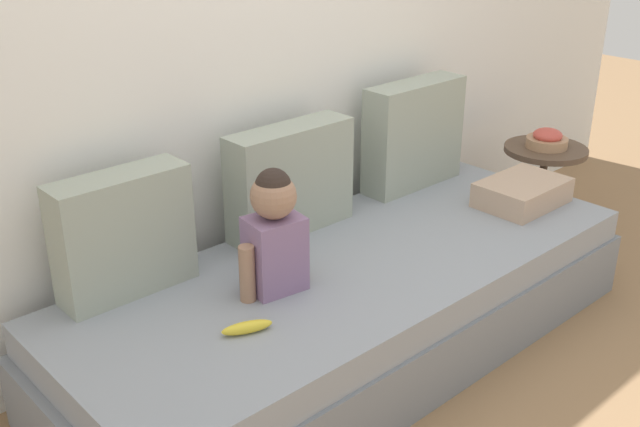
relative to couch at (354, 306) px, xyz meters
The scene contains 11 objects.
ground_plane 0.20m from the couch, ahead, with size 12.00×12.00×0.00m, color #93704C.
back_wall 1.18m from the couch, 90.00° to the left, with size 5.64×0.10×2.43m, color white.
couch is the anchor object (origin of this frame).
throw_pillow_left 0.95m from the couch, 153.52° to the left, with size 0.48×0.16×0.44m, color #99A393.
throw_pillow_center 0.57m from the couch, 90.00° to the left, with size 0.56×0.16×0.45m, color #99A393.
throw_pillow_right 0.96m from the couch, 26.48° to the left, with size 0.54×0.16×0.50m, color #99A393.
toddler 0.57m from the couch, behind, with size 0.30×0.18×0.46m.
banana 0.67m from the couch, 168.36° to the right, with size 0.17×0.04×0.04m, color yellow.
folded_blanket 0.99m from the couch, ahead, with size 0.40×0.28×0.11m, color tan.
side_table 1.54m from the couch, ahead, with size 0.43×0.43×0.48m.
fruit_bowl 1.56m from the couch, ahead, with size 0.21×0.21×0.10m.
Camera 1 is at (-1.84, -1.81, 1.75)m, focal length 42.23 mm.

